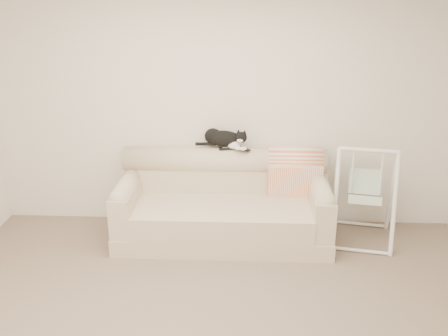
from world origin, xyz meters
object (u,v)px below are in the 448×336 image
remote_a (227,148)px  remote_b (243,149)px  sofa (223,205)px  tuxedo_cat (225,139)px  baby_swing (364,195)px

remote_a → remote_b: (0.17, -0.01, -0.00)m
sofa → remote_a: bearing=82.3°
tuxedo_cat → baby_swing: (1.45, -0.27, -0.50)m
sofa → remote_a: 0.61m
sofa → baby_swing: (1.45, -0.01, 0.15)m
baby_swing → sofa: bearing=179.7°
tuxedo_cat → baby_swing: bearing=-10.5°
remote_b → baby_swing: 1.33m
sofa → baby_swing: bearing=-0.3°
remote_a → remote_b: remote_a is taller
remote_b → tuxedo_cat: tuxedo_cat is taller
remote_a → remote_b: size_ratio=1.20×
remote_b → tuxedo_cat: 0.23m
baby_swing → remote_a: bearing=170.5°
remote_a → baby_swing: size_ratio=0.18×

